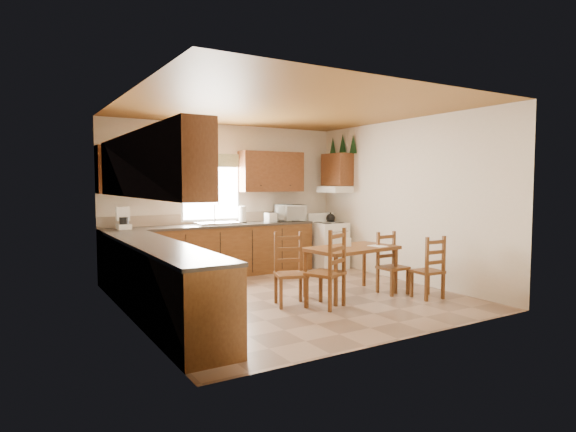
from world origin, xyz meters
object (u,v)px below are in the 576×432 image
dining_table (351,271)px  chair_far_right (393,263)px  microwave (290,213)px  chair_near_left (325,268)px  stove (329,246)px  chair_far_left (291,270)px  chair_near_right (428,267)px

dining_table → chair_far_right: 0.65m
microwave → chair_near_left: bearing=-96.1°
stove → chair_far_left: size_ratio=0.88×
chair_near_right → microwave: bearing=-77.8°
dining_table → chair_near_right: bearing=-46.2°
chair_far_left → chair_far_right: chair_far_left is taller
microwave → dining_table: microwave is taller
microwave → chair_far_right: 2.63m
dining_table → chair_near_left: size_ratio=1.28×
microwave → chair_far_right: size_ratio=0.58×
microwave → chair_far_right: (0.24, -2.54, -0.62)m
stove → chair_far_right: bearing=-98.7°
microwave → dining_table: bearing=-82.9°
chair_near_right → chair_far_right: size_ratio=0.98×
chair_near_right → chair_near_left: bearing=-9.2°
microwave → chair_far_left: size_ratio=0.54×
chair_near_right → chair_far_left: 2.00m
microwave → chair_far_left: microwave is taller
dining_table → chair_near_left: bearing=-160.1°
dining_table → chair_far_right: size_ratio=1.47×
stove → dining_table: bearing=-115.0°
microwave → chair_far_right: microwave is taller
microwave → dining_table: size_ratio=0.39×
chair_near_left → chair_far_left: bearing=-65.6°
stove → chair_near_right: (-0.23, -2.71, 0.02)m
chair_near_left → chair_far_left: (-0.35, 0.30, -0.03)m
stove → chair_near_left: bearing=-124.2°
chair_near_left → chair_near_right: bearing=142.6°
stove → dining_table: 2.28m
chair_near_left → chair_far_left: chair_near_left is taller
stove → chair_far_right: chair_far_right is taller
chair_far_right → microwave: bearing=95.1°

